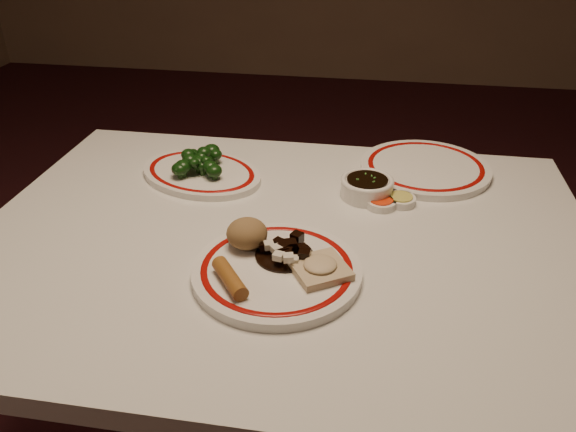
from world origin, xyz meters
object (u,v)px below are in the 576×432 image
at_px(stirfry_heap, 286,251).
at_px(broccoli_plate, 201,173).
at_px(broccoli_pile, 199,161).
at_px(soy_bowl, 367,188).
at_px(fried_wonton, 320,268).
at_px(main_plate, 277,271).
at_px(rice_mound, 247,233).
at_px(dining_table, 283,273).
at_px(spring_roll, 230,278).

xyz_separation_m(stirfry_heap, broccoli_plate, (-0.25, 0.31, -0.02)).
height_order(broccoli_pile, soy_bowl, broccoli_pile).
bearing_deg(soy_bowl, stirfry_heap, -115.04).
height_order(fried_wonton, broccoli_plate, fried_wonton).
relative_size(main_plate, broccoli_plate, 1.02).
distance_m(main_plate, rice_mound, 0.09).
bearing_deg(dining_table, rice_mound, -124.72).
bearing_deg(spring_roll, main_plate, 6.20).
bearing_deg(broccoli_pile, broccoli_plate, 44.33).
bearing_deg(rice_mound, fried_wonton, -23.10).
distance_m(stirfry_heap, broccoli_plate, 0.40).
distance_m(stirfry_heap, broccoli_pile, 0.40).
relative_size(rice_mound, broccoli_pile, 0.54).
bearing_deg(broccoli_pile, soy_bowl, -4.70).
bearing_deg(stirfry_heap, spring_roll, -129.11).
distance_m(main_plate, broccoli_pile, 0.42).
xyz_separation_m(dining_table, spring_roll, (-0.05, -0.19, 0.12)).
xyz_separation_m(rice_mound, spring_roll, (-0.00, -0.12, -0.01)).
bearing_deg(soy_bowl, spring_roll, -118.99).
bearing_deg(broccoli_pile, dining_table, -43.11).
xyz_separation_m(dining_table, broccoli_pile, (-0.23, 0.21, 0.13)).
height_order(main_plate, spring_roll, spring_roll).
bearing_deg(spring_roll, broccoli_pile, 77.39).
bearing_deg(rice_mound, broccoli_plate, 121.12).
bearing_deg(spring_roll, soy_bowl, 24.99).
bearing_deg(rice_mound, soy_bowl, 51.49).
height_order(rice_mound, stirfry_heap, rice_mound).
relative_size(stirfry_heap, broccoli_pile, 0.75).
xyz_separation_m(dining_table, fried_wonton, (0.09, -0.13, 0.12)).
distance_m(main_plate, broccoli_plate, 0.42).
bearing_deg(fried_wonton, main_plate, 177.47).
xyz_separation_m(dining_table, main_plate, (0.01, -0.13, 0.10)).
xyz_separation_m(fried_wonton, broccoli_pile, (-0.32, 0.35, 0.01)).
height_order(main_plate, stirfry_heap, stirfry_heap).
height_order(fried_wonton, broccoli_pile, broccoli_pile).
xyz_separation_m(main_plate, rice_mound, (-0.06, 0.06, 0.03)).
distance_m(spring_roll, broccoli_plate, 0.44).
xyz_separation_m(main_plate, stirfry_heap, (0.01, 0.03, 0.02)).
distance_m(fried_wonton, broccoli_pile, 0.47).
relative_size(fried_wonton, stirfry_heap, 1.17).
relative_size(main_plate, broccoli_pile, 2.64).
bearing_deg(soy_bowl, fried_wonton, -101.69).
distance_m(rice_mound, spring_roll, 0.12).
bearing_deg(dining_table, soy_bowl, 50.06).
bearing_deg(main_plate, broccoli_plate, 124.65).
relative_size(dining_table, broccoli_plate, 3.34).
distance_m(spring_roll, soy_bowl, 0.43).
bearing_deg(main_plate, fried_wonton, -2.53).
bearing_deg(dining_table, stirfry_heap, -76.80).
bearing_deg(fried_wonton, broccoli_plate, 131.94).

